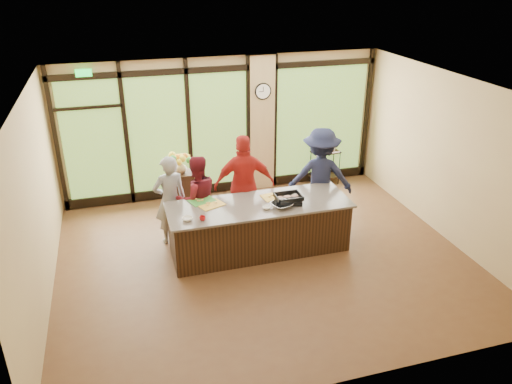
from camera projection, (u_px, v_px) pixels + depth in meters
floor at (264, 258)px, 8.78m from camera, size 7.00×7.00×0.00m
ceiling at (265, 89)px, 7.52m from camera, size 7.00×7.00×0.00m
back_wall at (223, 127)px, 10.77m from camera, size 7.00×0.00×7.00m
left_wall at (35, 207)px, 7.26m from camera, size 0.00×6.00×6.00m
right_wall at (448, 158)px, 9.04m from camera, size 0.00×6.00×6.00m
window_wall at (231, 132)px, 10.81m from camera, size 6.90×0.12×3.00m
island_base at (259, 228)px, 8.86m from camera, size 3.10×1.00×0.88m
countertop at (259, 205)px, 8.66m from camera, size 3.20×1.10×0.04m
wall_clock at (263, 91)px, 10.55m from camera, size 0.36×0.04×0.36m
cook_left at (170, 200)px, 8.97m from camera, size 0.68×0.51×1.68m
cook_midleft at (197, 199)px, 9.06m from camera, size 0.88×0.73×1.65m
cook_midright at (244, 185)px, 9.27m from camera, size 1.19×0.63×1.93m
cook_right at (320, 177)px, 9.63m from camera, size 1.42×1.10×1.94m
roasting_pan at (288, 200)px, 8.69m from camera, size 0.52×0.45×0.08m
mixing_bowl at (282, 205)px, 8.51m from camera, size 0.45×0.45×0.09m
cutting_board_left at (202, 201)px, 8.76m from camera, size 0.52×0.45×0.01m
cutting_board_center at (211, 205)px, 8.61m from camera, size 0.51×0.46×0.01m
cutting_board_right at (274, 197)px, 8.91m from camera, size 0.47×0.38×0.01m
prep_bowl_near at (187, 219)px, 8.09m from camera, size 0.17×0.17×0.05m
prep_bowl_mid at (267, 208)px, 8.47m from camera, size 0.19×0.19×0.05m
prep_bowl_far at (286, 195)px, 8.96m from camera, size 0.13×0.13×0.03m
red_ramekin at (202, 218)px, 8.09m from camera, size 0.10×0.10×0.08m
flower_stand at (182, 192)px, 10.27m from camera, size 0.45×0.45×0.86m
flower_vase at (181, 167)px, 10.04m from camera, size 0.27×0.27×0.25m
bar_cart at (325, 162)px, 11.55m from camera, size 0.67×0.42×0.87m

